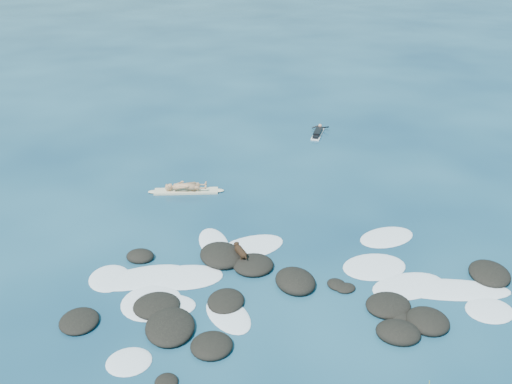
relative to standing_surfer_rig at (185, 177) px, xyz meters
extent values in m
plane|color=#0A2642|center=(2.52, -6.36, -0.74)|extent=(160.00, 160.00, 0.00)
ellipsoid|color=black|center=(5.64, -9.84, -0.68)|extent=(0.69, 0.75, 0.23)
ellipsoid|color=black|center=(6.31, -9.99, -0.69)|extent=(0.69, 0.63, 0.21)
ellipsoid|color=black|center=(1.85, -6.52, -0.66)|extent=(1.05, 1.11, 0.33)
ellipsoid|color=black|center=(4.51, -8.14, -0.69)|extent=(0.76, 0.66, 0.21)
ellipsoid|color=black|center=(2.99, -7.58, -0.61)|extent=(1.53, 1.73, 0.55)
ellipsoid|color=black|center=(-1.14, -9.10, -0.63)|extent=(1.53, 1.87, 0.45)
ellipsoid|color=black|center=(9.46, -8.30, -0.63)|extent=(1.75, 1.91, 0.45)
ellipsoid|color=black|center=(-3.76, -8.32, -0.66)|extent=(1.22, 1.33, 0.33)
ellipsoid|color=black|center=(0.62, -8.15, -0.66)|extent=(1.56, 1.65, 0.35)
ellipsoid|color=black|center=(0.82, -5.59, -0.61)|extent=(1.95, 2.10, 0.54)
ellipsoid|color=black|center=(-1.49, -8.01, -0.65)|extent=(1.51, 1.43, 0.37)
ellipsoid|color=black|center=(5.26, -10.56, -0.62)|extent=(1.60, 1.49, 0.48)
ellipsoid|color=black|center=(5.48, -9.29, -0.65)|extent=(1.72, 1.62, 0.39)
ellipsoid|color=black|center=(-0.04, -10.11, -0.64)|extent=(1.62, 1.60, 0.40)
ellipsoid|color=black|center=(1.82, -6.34, -0.64)|extent=(1.79, 1.77, 0.42)
ellipsoid|color=black|center=(6.32, -10.24, -0.63)|extent=(1.43, 1.47, 0.46)
ellipsoid|color=black|center=(-1.34, -11.22, -0.69)|extent=(0.67, 0.71, 0.20)
ellipsoid|color=black|center=(-1.98, -5.07, -0.64)|extent=(1.19, 1.09, 0.42)
ellipsoid|color=black|center=(4.29, -7.91, -0.68)|extent=(0.81, 0.87, 0.24)
ellipsoid|color=white|center=(5.90, -7.07, -0.73)|extent=(2.39, 1.87, 0.12)
ellipsoid|color=white|center=(-1.92, -6.27, -0.73)|extent=(3.16, 1.74, 0.12)
ellipsoid|color=white|center=(7.09, -5.27, -0.73)|extent=(2.54, 1.97, 0.12)
ellipsoid|color=white|center=(7.82, -8.78, -0.73)|extent=(4.03, 2.09, 0.12)
ellipsoid|color=white|center=(6.56, -8.34, -0.73)|extent=(2.73, 1.81, 0.12)
ellipsoid|color=white|center=(-2.99, -6.12, -0.73)|extent=(1.40, 1.66, 0.12)
ellipsoid|color=white|center=(1.95, -5.03, -0.73)|extent=(2.98, 2.25, 0.12)
ellipsoid|color=white|center=(-1.21, -7.96, -0.73)|extent=(2.04, 1.53, 0.12)
ellipsoid|color=white|center=(-2.30, -10.24, -0.73)|extent=(1.31, 1.22, 0.12)
ellipsoid|color=white|center=(0.68, -4.49, -0.73)|extent=(1.22, 2.32, 0.12)
ellipsoid|color=white|center=(8.47, -9.99, -0.73)|extent=(1.61, 1.45, 0.12)
ellipsoid|color=white|center=(-0.51, -6.51, -0.73)|extent=(2.62, 1.64, 0.12)
ellipsoid|color=white|center=(0.62, -8.74, -0.73)|extent=(1.72, 2.29, 0.12)
ellipsoid|color=white|center=(-1.64, -7.70, -0.73)|extent=(2.44, 2.46, 0.12)
ellipsoid|color=white|center=(1.46, -5.87, -0.73)|extent=(1.10, 0.90, 0.12)
cube|color=beige|center=(0.00, 0.00, -0.69)|extent=(2.80, 0.94, 0.09)
ellipsoid|color=beige|center=(1.36, -0.19, -0.69)|extent=(0.59, 0.39, 0.10)
ellipsoid|color=beige|center=(-1.36, 0.19, -0.69)|extent=(0.59, 0.39, 0.10)
imported|color=tan|center=(0.00, 0.00, 0.25)|extent=(0.51, 0.70, 1.79)
cube|color=white|center=(7.65, 5.92, -0.70)|extent=(1.25, 1.96, 0.07)
ellipsoid|color=white|center=(8.07, 6.81, -0.70)|extent=(0.40, 0.49, 0.07)
cube|color=black|center=(7.65, 5.92, -0.56)|extent=(0.84, 1.24, 0.20)
sphere|color=tan|center=(7.95, 6.55, -0.46)|extent=(0.27, 0.27, 0.21)
cylinder|color=black|center=(7.78, 6.78, -0.57)|extent=(0.50, 0.10, 0.22)
cylinder|color=black|center=(8.23, 6.56, -0.57)|extent=(0.39, 0.42, 0.22)
cube|color=black|center=(7.36, 5.32, -0.60)|extent=(0.49, 0.57, 0.12)
cylinder|color=black|center=(1.46, -5.97, -0.30)|extent=(0.37, 0.57, 0.25)
sphere|color=black|center=(1.40, -5.74, -0.30)|extent=(0.32, 0.32, 0.26)
sphere|color=black|center=(1.52, -6.20, -0.30)|extent=(0.29, 0.29, 0.24)
sphere|color=black|center=(1.36, -5.60, -0.21)|extent=(0.23, 0.23, 0.19)
cone|color=black|center=(1.33, -5.49, -0.22)|extent=(0.12, 0.14, 0.10)
cone|color=black|center=(1.31, -5.62, -0.13)|extent=(0.10, 0.08, 0.09)
cone|color=black|center=(1.41, -5.59, -0.13)|extent=(0.10, 0.08, 0.09)
cylinder|color=black|center=(1.35, -5.81, -0.57)|extent=(0.08, 0.08, 0.34)
cylinder|color=black|center=(1.48, -5.78, -0.57)|extent=(0.08, 0.08, 0.34)
cylinder|color=black|center=(1.44, -6.16, -0.57)|extent=(0.08, 0.08, 0.34)
cylinder|color=black|center=(1.57, -6.13, -0.57)|extent=(0.08, 0.08, 0.34)
cylinder|color=black|center=(1.54, -6.31, -0.26)|extent=(0.11, 0.25, 0.15)
camera|label=1|loc=(-1.09, -22.47, 10.09)|focal=40.00mm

